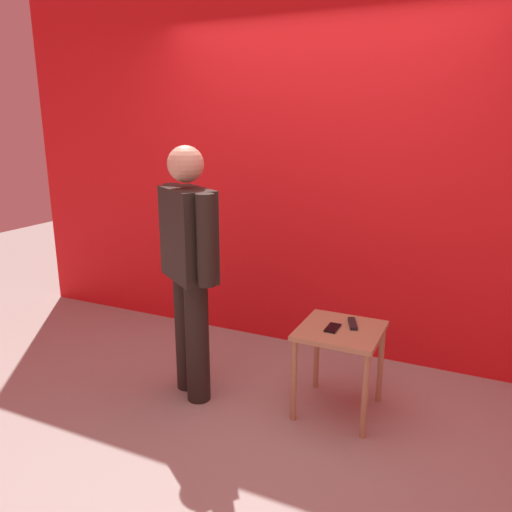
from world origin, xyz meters
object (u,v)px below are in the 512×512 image
standing_person (189,262)px  cell_phone (333,328)px  side_table (340,342)px  tv_remote (353,324)px

standing_person → cell_phone: 0.97m
side_table → tv_remote: tv_remote is taller
side_table → cell_phone: cell_phone is taller
cell_phone → tv_remote: bearing=48.1°
cell_phone → tv_remote: tv_remote is taller
standing_person → side_table: bearing=12.1°
side_table → tv_remote: size_ratio=3.24×
tv_remote → standing_person: bearing=175.8°
cell_phone → tv_remote: size_ratio=0.85×
cell_phone → tv_remote: (0.09, 0.10, 0.01)m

